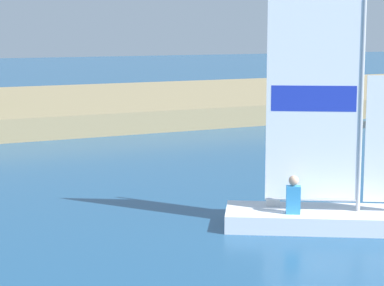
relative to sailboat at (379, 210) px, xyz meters
The scene contains 1 object.
sailboat is the anchor object (origin of this frame).
Camera 1 is at (-7.10, -2.71, 3.96)m, focal length 69.47 mm.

